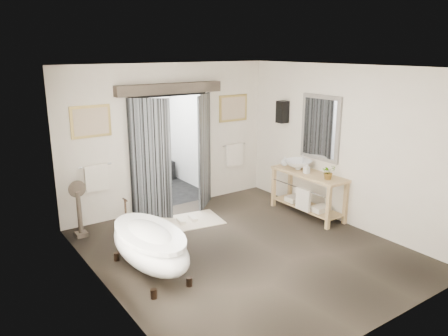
{
  "coord_description": "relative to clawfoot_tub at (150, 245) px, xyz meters",
  "views": [
    {
      "loc": [
        -3.98,
        -5.11,
        3.16
      ],
      "look_at": [
        0.0,
        0.6,
        1.25
      ],
      "focal_mm": 35.0,
      "sensor_mm": 36.0,
      "label": 1
    }
  ],
  "objects": [
    {
      "name": "clawfoot_tub",
      "position": [
        0.0,
        0.0,
        0.0
      ],
      "size": [
        0.82,
        1.83,
        0.89
      ],
      "color": "black",
      "rests_on": "ground_plane"
    },
    {
      "name": "rug",
      "position": [
        1.44,
        1.36,
        -0.43
      ],
      "size": [
        1.31,
        0.98,
        0.01
      ],
      "primitive_type": "cube",
      "rotation": [
        0.0,
        0.0,
        -0.16
      ],
      "color": "beige",
      "rests_on": "ground_plane"
    },
    {
      "name": "slippers",
      "position": [
        1.42,
        1.39,
        -0.39
      ],
      "size": [
        0.42,
        0.3,
        0.05
      ],
      "color": "beige",
      "rests_on": "rug"
    },
    {
      "name": "shower_room",
      "position": [
        1.57,
        3.78,
        0.47
      ],
      "size": [
        2.22,
        2.01,
        2.51
      ],
      "color": "black",
      "rests_on": "ground_plane"
    },
    {
      "name": "pedestal_mirror",
      "position": [
        -0.43,
        1.86,
        -0.0
      ],
      "size": [
        0.3,
        0.19,
        1.01
      ],
      "color": "#4F4238",
      "rests_on": "ground_plane"
    },
    {
      "name": "room_shell",
      "position": [
        1.54,
        -0.32,
        1.42
      ],
      "size": [
        4.52,
        5.02,
        2.91
      ],
      "color": "silver",
      "rests_on": "ground_plane"
    },
    {
      "name": "basin",
      "position": [
        3.55,
        0.66,
        0.51
      ],
      "size": [
        0.69,
        0.69,
        0.19
      ],
      "primitive_type": "imported",
      "rotation": [
        0.0,
        0.0,
        0.34
      ],
      "color": "white",
      "rests_on": "vanity"
    },
    {
      "name": "soap_bottle_a",
      "position": [
        3.48,
        0.36,
        0.52
      ],
      "size": [
        0.1,
        0.1,
        0.21
      ],
      "primitive_type": "imported",
      "rotation": [
        0.0,
        0.0,
        -0.07
      ],
      "color": "gray",
      "rests_on": "vanity"
    },
    {
      "name": "soap_bottle_b",
      "position": [
        3.52,
        1.02,
        0.51
      ],
      "size": [
        0.17,
        0.17,
        0.19
      ],
      "primitive_type": "imported",
      "rotation": [
        0.0,
        0.0,
        0.19
      ],
      "color": "gray",
      "rests_on": "vanity"
    },
    {
      "name": "back_wall_dressing",
      "position": [
        1.57,
        2.1,
        1.13
      ],
      "size": [
        3.82,
        0.68,
        2.52
      ],
      "color": "black",
      "rests_on": "ground_plane"
    },
    {
      "name": "ground_plane",
      "position": [
        1.57,
        -0.21,
        -0.44
      ],
      "size": [
        5.0,
        5.0,
        0.0
      ],
      "primitive_type": "plane",
      "color": "#463C31"
    },
    {
      "name": "vanity",
      "position": [
        3.52,
        0.35,
        0.07
      ],
      "size": [
        0.57,
        1.6,
        0.85
      ],
      "color": "tan",
      "rests_on": "ground_plane"
    },
    {
      "name": "plant",
      "position": [
        3.53,
        -0.14,
        0.55
      ],
      "size": [
        0.29,
        0.26,
        0.28
      ],
      "primitive_type": "imported",
      "rotation": [
        0.0,
        0.0,
        -0.2
      ],
      "color": "gray",
      "rests_on": "vanity"
    }
  ]
}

